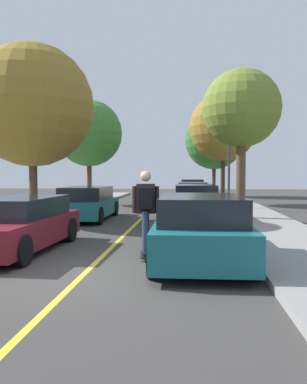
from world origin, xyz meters
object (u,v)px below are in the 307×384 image
object	(u,v)px
parked_car_right_farthest	(192,190)
street_tree_right_far	(214,140)
parked_car_left_near	(87,203)
street_tree_right_near	(223,127)
parked_car_left_nearest	(17,224)
parked_car_right_far	(193,194)
parked_car_right_near	(195,203)
fire_hydrant	(238,212)
skateboarder	(146,207)
street_tree_right_nearest	(242,109)
street_tree_left_nearest	(32,106)
parked_car_right_nearest	(200,229)
skateboard	(146,255)
streetlamp	(229,140)
street_tree_left_near	(89,133)

from	to	relation	value
parked_car_right_farthest	street_tree_right_far	bearing A→B (deg)	62.91
parked_car_left_near	street_tree_right_near	xyz separation A→B (m)	(6.06, 8.03, 3.86)
parked_car_left_nearest	parked_car_right_far	distance (m)	14.02
parked_car_right_near	parked_car_right_farthest	bearing A→B (deg)	90.01
fire_hydrant	skateboarder	world-z (taller)	skateboarder
street_tree_right_far	parked_car_left_nearest	bearing A→B (deg)	-104.91
street_tree_right_near	fire_hydrant	xyz separation A→B (m)	(-0.25, -9.32, -4.02)
parked_car_right_farthest	street_tree_right_nearest	world-z (taller)	street_tree_right_nearest
street_tree_left_nearest	street_tree_right_nearest	xyz separation A→B (m)	(7.82, 1.00, -0.08)
parked_car_right_nearest	street_tree_right_nearest	world-z (taller)	street_tree_right_nearest
parked_car_right_near	parked_car_right_farthest	world-z (taller)	same
parked_car_right_farthest	skateboard	distance (m)	19.99
skateboard	skateboarder	bearing A→B (deg)	-83.81
parked_car_right_nearest	street_tree_right_near	distance (m)	15.97
parked_car_left_near	street_tree_right_far	xyz separation A→B (m)	(6.06, 16.22, 3.78)
skateboard	parked_car_left_near	bearing A→B (deg)	113.68
parked_car_left_near	parked_car_right_farthest	distance (m)	13.50
parked_car_left_nearest	skateboarder	xyz separation A→B (m)	(3.14, -0.64, 0.49)
parked_car_right_farthest	street_tree_right_far	size ratio (longest dim) A/B	0.71
parked_car_right_near	skateboard	distance (m)	7.09
fire_hydrant	skateboard	bearing A→B (deg)	-114.45
streetlamp	skateboarder	xyz separation A→B (m)	(-2.92, -11.67, -2.34)
street_tree_right_far	streetlamp	distance (m)	11.78
street_tree_left_nearest	street_tree_left_near	world-z (taller)	street_tree_left_nearest
parked_car_left_nearest	streetlamp	world-z (taller)	streetlamp
street_tree_right_far	skateboard	world-z (taller)	street_tree_right_far
parked_car_right_nearest	parked_car_right_farthest	world-z (taller)	parked_car_right_farthest
street_tree_right_near	skateboard	bearing A→B (deg)	-100.90
parked_car_right_farthest	street_tree_left_nearest	distance (m)	15.58
parked_car_left_nearest	parked_car_right_nearest	xyz separation A→B (m)	(4.31, -0.83, 0.05)
parked_car_right_near	parked_car_left_nearest	bearing A→B (deg)	-124.13
street_tree_left_near	parked_car_right_far	bearing A→B (deg)	-7.04
parked_car_left_nearest	street_tree_left_near	xyz separation A→B (m)	(-1.76, 14.09, 3.55)
parked_car_left_near	street_tree_left_nearest	world-z (taller)	street_tree_left_nearest
skateboarder	parked_car_right_farthest	bearing A→B (deg)	86.66
parked_car_right_farthest	street_tree_left_near	world-z (taller)	street_tree_left_near
parked_car_right_far	streetlamp	xyz separation A→B (m)	(1.75, -2.31, 2.80)
street_tree_left_nearest	street_tree_left_near	distance (m)	8.62
parked_car_right_near	fire_hydrant	world-z (taller)	parked_car_right_near
skateboard	parked_car_right_farthest	bearing A→B (deg)	86.64
parked_car_right_nearest	street_tree_right_nearest	bearing A→B (deg)	76.49
skateboard	street_tree_right_near	bearing A→B (deg)	79.10
street_tree_left_near	street_tree_right_nearest	bearing A→B (deg)	-44.23
parked_car_left_nearest	skateboard	distance (m)	3.24
parked_car_left_near	parked_car_right_near	bearing A→B (deg)	-2.53
parked_car_left_near	parked_car_right_far	xyz separation A→B (m)	(4.31, 6.79, 0.02)
street_tree_right_nearest	fire_hydrant	size ratio (longest dim) A/B	8.11
parked_car_left_nearest	street_tree_right_near	world-z (taller)	street_tree_right_near
street_tree_right_near	street_tree_left_near	bearing A→B (deg)	-176.36
parked_car_left_near	street_tree_left_nearest	bearing A→B (deg)	-148.37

